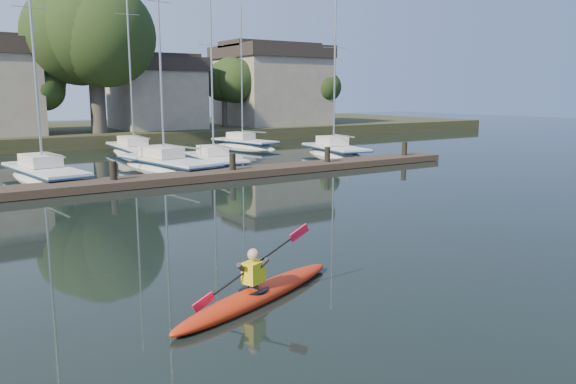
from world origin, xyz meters
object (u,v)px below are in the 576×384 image
kayak (258,291)px  dock (177,178)px  sailboat_1 (45,184)px  sailboat_3 (215,169)px  sailboat_2 (167,173)px  sailboat_7 (244,149)px  sailboat_6 (135,157)px  sailboat_4 (335,158)px

kayak → dock: 16.11m
sailboat_1 → sailboat_3: size_ratio=1.18×
sailboat_2 → sailboat_7: size_ratio=1.29×
sailboat_6 → sailboat_3: bearing=-73.4°
dock → sailboat_2: sailboat_2 is taller
sailboat_1 → sailboat_4: sailboat_1 is taller
kayak → sailboat_4: (17.94, 20.41, -0.40)m
sailboat_2 → sailboat_7: (9.94, 9.15, 0.01)m
kayak → sailboat_4: bearing=27.5°
sailboat_3 → sailboat_4: (9.18, 0.36, -0.02)m
dock → kayak: bearing=-106.3°
dock → sailboat_3: sailboat_3 is taller
dock → sailboat_6: bearing=80.3°
dock → sailboat_7: 17.60m
sailboat_4 → sailboat_7: bearing=113.8°
dock → sailboat_4: bearing=20.3°
sailboat_1 → sailboat_6: size_ratio=0.88×
sailboat_2 → sailboat_4: sailboat_2 is taller
kayak → sailboat_3: size_ratio=0.41×
kayak → sailboat_7: size_ratio=0.41×
kayak → sailboat_1: (-0.63, 19.67, -0.38)m
sailboat_1 → sailboat_3: (9.39, 0.39, 0.01)m
dock → sailboat_1: size_ratio=2.41×
sailboat_2 → sailboat_3: bearing=-6.9°
sailboat_1 → sailboat_3: sailboat_1 is taller
sailboat_3 → sailboat_6: bearing=110.0°
sailboat_1 → sailboat_6: 11.29m
sailboat_1 → sailboat_6: sailboat_6 is taller
sailboat_6 → dock: bearing=-97.2°
sailboat_4 → sailboat_7: (-2.26, 8.65, 0.02)m
kayak → dock: bearing=52.5°
sailboat_4 → sailboat_6: bearing=154.3°
kayak → sailboat_6: 29.04m
sailboat_4 → dock: bearing=-150.5°
sailboat_2 → sailboat_6: bearing=73.9°
sailboat_1 → sailboat_2: 6.38m
dock → sailboat_6: size_ratio=2.13×
sailboat_2 → sailboat_4: 12.21m
dock → sailboat_1: sailboat_1 is taller
sailboat_7 → sailboat_1: bearing=-161.3°
sailboat_6 → sailboat_4: bearing=-32.4°
sailboat_1 → sailboat_2: (6.37, 0.25, -0.00)m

